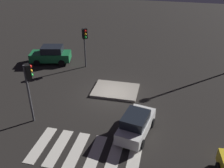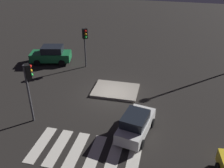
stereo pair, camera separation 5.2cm
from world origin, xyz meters
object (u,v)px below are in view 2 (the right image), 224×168
(car_white, at_px, (136,124))
(traffic_light_south, at_px, (28,79))
(traffic_island, at_px, (116,90))
(traffic_light_west, at_px, (85,38))
(car_green, at_px, (51,55))

(car_white, bearing_deg, traffic_light_south, 101.67)
(traffic_island, relative_size, traffic_light_south, 0.88)
(car_white, distance_m, traffic_light_west, 11.10)
(traffic_light_west, bearing_deg, traffic_island, 5.33)
(traffic_light_west, distance_m, traffic_light_south, 9.05)
(traffic_light_west, bearing_deg, car_white, -3.98)
(car_green, bearing_deg, car_white, 124.86)
(car_green, height_order, traffic_light_west, traffic_light_west)
(car_green, xyz_separation_m, traffic_light_south, (3.18, -9.27, 2.35))
(car_green, bearing_deg, traffic_island, 138.47)
(traffic_island, relative_size, car_white, 0.97)
(car_white, bearing_deg, car_green, 58.45)
(car_green, relative_size, car_white, 1.12)
(traffic_island, xyz_separation_m, traffic_light_south, (-4.55, -5.13, 3.13))
(traffic_island, bearing_deg, traffic_light_west, 134.89)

